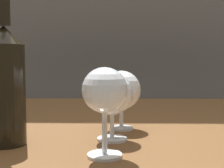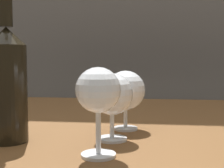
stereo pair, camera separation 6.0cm
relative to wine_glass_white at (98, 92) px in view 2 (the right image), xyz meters
The scene contains 5 objects.
dining_table 0.39m from the wine_glass_white, 83.83° to the left, with size 1.13×0.90×0.74m.
wine_glass_white is the anchor object (origin of this frame).
wine_glass_rose 0.11m from the wine_glass_white, 84.74° to the left, with size 0.08×0.08×0.14m.
wine_glass_port 0.21m from the wine_glass_white, 81.90° to the left, with size 0.09×0.09×0.14m.
wine_bottle 0.20m from the wine_glass_white, 160.18° to the left, with size 0.08×0.08×0.31m.
Camera 2 is at (0.05, -0.81, 0.90)m, focal length 48.61 mm.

